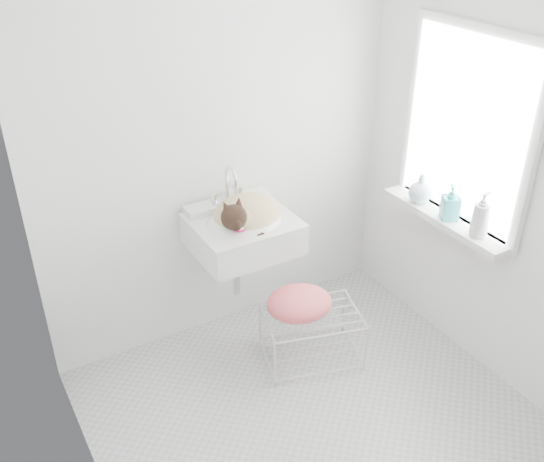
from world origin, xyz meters
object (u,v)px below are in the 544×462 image
bottle_a (477,235)px  bottle_c (419,202)px  sink (243,219)px  wire_rack (311,337)px  bottle_b (448,219)px  cat (246,214)px

bottle_a → bottle_c: bearing=90.0°
sink → wire_rack: sink is taller
bottle_a → bottle_b: bottle_a is taller
bottle_a → sink: bearing=141.7°
bottle_a → bottle_c: (0.00, 0.46, 0.00)m
wire_rack → bottle_c: bearing=1.7°
cat → bottle_c: cat is taller
cat → bottle_b: size_ratio=2.30×
cat → bottle_a: 1.26m
sink → cat: size_ratio=1.22×
bottle_b → bottle_c: (0.00, 0.24, 0.00)m
wire_rack → bottle_c: 1.03m
sink → bottle_c: bearing=-18.5°
sink → bottle_b: 1.15m
cat → bottle_a: size_ratio=2.18×
sink → bottle_c: sink is taller
wire_rack → bottle_c: size_ratio=3.06×
sink → cat: (0.01, -0.02, 0.04)m
bottle_b → bottle_a: bearing=-90.0°
bottle_c → cat: bearing=162.1°
bottle_a → bottle_c: 0.46m
sink → bottle_a: sink is taller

